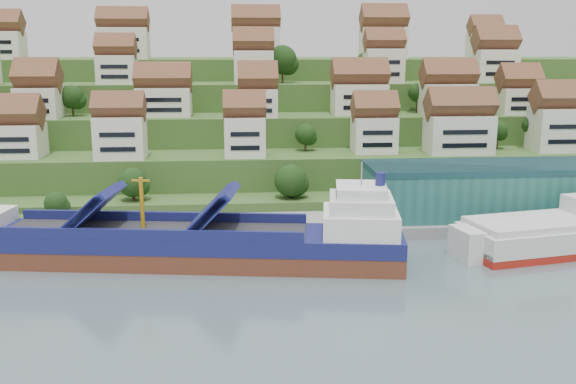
{
  "coord_description": "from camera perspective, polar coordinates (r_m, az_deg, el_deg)",
  "views": [
    {
      "loc": [
        -2.82,
        -101.37,
        33.75
      ],
      "look_at": [
        6.29,
        14.0,
        8.0
      ],
      "focal_mm": 40.0,
      "sensor_mm": 36.0,
      "label": 1
    }
  ],
  "objects": [
    {
      "name": "hillside",
      "position": [
        206.24,
        -3.72,
        6.09
      ],
      "size": [
        260.0,
        128.0,
        31.0
      ],
      "color": "#2D4C1E",
      "rests_on": "ground"
    },
    {
      "name": "second_ship",
      "position": [
        119.51,
        23.07,
        -3.46
      ],
      "size": [
        34.44,
        18.34,
        9.48
      ],
      "rotation": [
        0.0,
        0.0,
        0.2
      ],
      "color": "maroon",
      "rests_on": "ground"
    },
    {
      "name": "hillside_trees",
      "position": [
        149.38,
        -5.36,
        6.4
      ],
      "size": [
        133.28,
        62.49,
        31.72
      ],
      "color": "#1C3D14",
      "rests_on": "ground"
    },
    {
      "name": "ground",
      "position": [
        106.88,
        -2.79,
        -5.88
      ],
      "size": [
        300.0,
        300.0,
        0.0
      ],
      "primitive_type": "plane",
      "color": "slate",
      "rests_on": "ground"
    },
    {
      "name": "warehouse",
      "position": [
        133.12,
        19.91,
        0.28
      ],
      "size": [
        60.0,
        15.0,
        10.0
      ],
      "primitive_type": "cube",
      "color": "#25655C",
      "rests_on": "quay"
    },
    {
      "name": "quay",
      "position": [
        123.0,
        6.35,
        -2.93
      ],
      "size": [
        180.0,
        14.0,
        2.2
      ],
      "primitive_type": "cube",
      "color": "gray",
      "rests_on": "ground"
    },
    {
      "name": "hillside_village",
      "position": [
        162.39,
        -3.27,
        9.28
      ],
      "size": [
        155.37,
        62.56,
        29.06
      ],
      "color": "silver",
      "rests_on": "ground"
    },
    {
      "name": "flagpole",
      "position": [
        116.46,
        5.96,
        -0.86
      ],
      "size": [
        1.28,
        0.16,
        8.0
      ],
      "color": "gray",
      "rests_on": "quay"
    },
    {
      "name": "cargo_ship",
      "position": [
        105.0,
        -9.55,
        -4.55
      ],
      "size": [
        76.23,
        22.18,
        16.67
      ],
      "rotation": [
        0.0,
        0.0,
        -0.14
      ],
      "color": "brown",
      "rests_on": "ground"
    }
  ]
}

